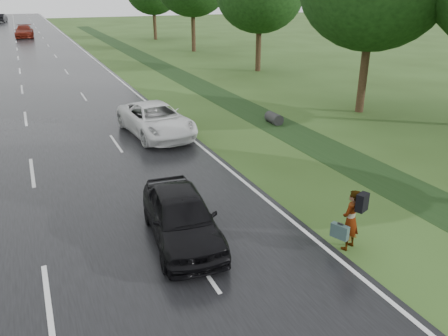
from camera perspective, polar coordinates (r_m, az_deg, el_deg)
name	(u,v)px	position (r m, az deg, el deg)	size (l,w,h in m)	color
ground	(49,305)	(10.56, -21.93, -16.24)	(220.00, 220.00, 0.00)	#2C4518
road	(17,52)	(53.84, -25.37, 13.49)	(14.00, 180.00, 0.04)	black
edge_stripe_east	(82,49)	(54.22, -18.08, 14.57)	(0.12, 180.00, 0.01)	silver
center_line	(17,52)	(53.84, -25.38, 13.51)	(0.12, 180.00, 0.01)	silver
drainage_ditch	(208,90)	(30.06, -2.08, 10.20)	(2.20, 120.00, 0.56)	black
pedestrian	(351,219)	(11.68, 16.23, -6.46)	(0.88, 0.68, 1.66)	#A5998C
white_pickup	(156,120)	(20.45, -8.88, 6.26)	(2.38, 5.17, 1.44)	white
dark_sedan	(181,216)	(11.65, -5.58, -6.29)	(1.67, 4.15, 1.41)	black
far_car_red	(24,31)	(70.34, -24.65, 15.91)	(2.37, 5.82, 1.69)	maroon
far_car_dark	(1,18)	(106.41, -27.13, 17.03)	(1.81, 5.20, 1.71)	black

